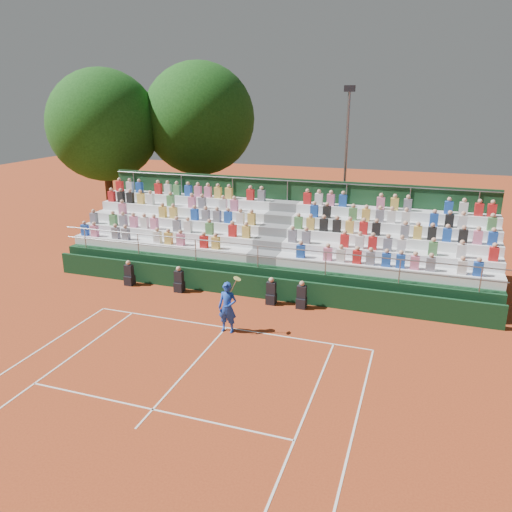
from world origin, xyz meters
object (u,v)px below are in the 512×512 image
(tree_east, at_px, (199,119))
(floodlight_mast, at_px, (346,154))
(tennis_player, at_px, (228,307))
(tree_west, at_px, (104,125))

(tree_east, bearing_deg, floodlight_mast, -8.78)
(tennis_player, height_order, floodlight_mast, floodlight_mast)
(tree_west, bearing_deg, tree_east, 31.54)
(floodlight_mast, bearing_deg, tennis_player, -98.06)
(tennis_player, distance_m, floodlight_mast, 14.45)
(tree_east, relative_size, floodlight_mast, 1.18)
(tennis_player, xyz_separation_m, tree_west, (-13.22, 12.06, 5.63))
(tree_west, xyz_separation_m, floodlight_mast, (15.16, 1.64, -1.44))
(tree_west, relative_size, floodlight_mast, 1.13)
(floodlight_mast, bearing_deg, tree_east, 171.22)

